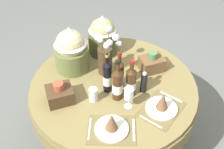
% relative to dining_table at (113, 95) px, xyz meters
% --- Properties ---
extents(ground, '(8.00, 8.00, 0.00)m').
position_rel_dining_table_xyz_m(ground, '(0.00, 0.00, -0.59)').
color(ground, slate).
extents(dining_table, '(1.40, 1.40, 0.72)m').
position_rel_dining_table_xyz_m(dining_table, '(0.00, 0.00, 0.00)').
color(dining_table, olive).
rests_on(dining_table, ground).
extents(place_setting_left, '(0.41, 0.37, 0.16)m').
position_rel_dining_table_xyz_m(place_setting_left, '(-0.17, -0.43, 0.18)').
color(place_setting_left, brown).
rests_on(place_setting_left, dining_table).
extents(place_setting_right, '(0.43, 0.40, 0.16)m').
position_rel_dining_table_xyz_m(place_setting_right, '(0.25, -0.38, 0.18)').
color(place_setting_right, brown).
rests_on(place_setting_right, dining_table).
extents(flower_vase, '(0.20, 0.22, 0.42)m').
position_rel_dining_table_xyz_m(flower_vase, '(-0.01, 0.17, 0.31)').
color(flower_vase, '#47331E').
rests_on(flower_vase, dining_table).
extents(wine_bottle_left, '(0.08, 0.08, 0.37)m').
position_rel_dining_table_xyz_m(wine_bottle_left, '(-0.02, -0.15, 0.27)').
color(wine_bottle_left, '#422814').
rests_on(wine_bottle_left, dining_table).
extents(wine_bottle_centre, '(0.07, 0.07, 0.36)m').
position_rel_dining_table_xyz_m(wine_bottle_centre, '(-0.07, -0.04, 0.27)').
color(wine_bottle_centre, black).
rests_on(wine_bottle_centre, dining_table).
extents(wine_bottle_right, '(0.08, 0.08, 0.34)m').
position_rel_dining_table_xyz_m(wine_bottle_right, '(0.09, -0.15, 0.26)').
color(wine_bottle_right, '#422814').
rests_on(wine_bottle_right, dining_table).
extents(wine_bottle_rear, '(0.08, 0.08, 0.34)m').
position_rel_dining_table_xyz_m(wine_bottle_rear, '(0.04, -0.03, 0.26)').
color(wine_bottle_rear, '#422814').
rests_on(wine_bottle_rear, dining_table).
extents(wine_glass_right, '(0.07, 0.07, 0.19)m').
position_rel_dining_table_xyz_m(wine_glass_right, '(0.02, -0.26, 0.26)').
color(wine_glass_right, silver).
rests_on(wine_glass_right, dining_table).
extents(tumbler_near_left, '(0.07, 0.07, 0.12)m').
position_rel_dining_table_xyz_m(tumbler_near_left, '(-0.20, -0.11, 0.19)').
color(tumbler_near_left, silver).
rests_on(tumbler_near_left, dining_table).
extents(pepper_mill, '(0.05, 0.05, 0.20)m').
position_rel_dining_table_xyz_m(pepper_mill, '(0.20, -0.15, 0.22)').
color(pepper_mill, black).
rests_on(pepper_mill, dining_table).
extents(gift_tub_back_left, '(0.29, 0.29, 0.41)m').
position_rel_dining_table_xyz_m(gift_tub_back_left, '(-0.26, 0.32, 0.35)').
color(gift_tub_back_left, olive).
rests_on(gift_tub_back_left, dining_table).
extents(gift_tub_back_centre, '(0.27, 0.27, 0.38)m').
position_rel_dining_table_xyz_m(gift_tub_back_centre, '(0.06, 0.45, 0.33)').
color(gift_tub_back_centre, '#474C2D').
rests_on(gift_tub_back_centre, dining_table).
extents(woven_basket_side_left, '(0.20, 0.17, 0.18)m').
position_rel_dining_table_xyz_m(woven_basket_side_left, '(-0.45, -0.03, 0.20)').
color(woven_basket_side_left, '#47331E').
rests_on(woven_basket_side_left, dining_table).
extents(woven_basket_side_right, '(0.20, 0.15, 0.18)m').
position_rel_dining_table_xyz_m(woven_basket_side_right, '(0.38, 0.07, 0.20)').
color(woven_basket_side_right, brown).
rests_on(woven_basket_side_right, dining_table).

